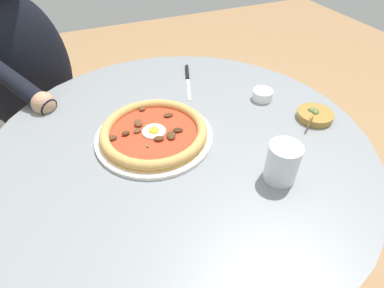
% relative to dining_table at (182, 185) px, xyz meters
% --- Properties ---
extents(ground_plane, '(6.00, 6.00, 0.02)m').
position_rel_dining_table_xyz_m(ground_plane, '(0.00, 0.00, -0.59)').
color(ground_plane, '#9E754C').
extents(dining_table, '(1.01, 1.01, 0.76)m').
position_rel_dining_table_xyz_m(dining_table, '(0.00, 0.00, 0.00)').
color(dining_table, gray).
rests_on(dining_table, ground).
extents(pizza_on_plate, '(0.31, 0.31, 0.04)m').
position_rel_dining_table_xyz_m(pizza_on_plate, '(0.04, 0.06, 0.20)').
color(pizza_on_plate, white).
rests_on(pizza_on_plate, dining_table).
extents(water_glass, '(0.07, 0.07, 0.09)m').
position_rel_dining_table_xyz_m(water_glass, '(-0.21, -0.16, 0.22)').
color(water_glass, silver).
rests_on(water_glass, dining_table).
extents(steak_knife, '(0.22, 0.09, 0.01)m').
position_rel_dining_table_xyz_m(steak_knife, '(0.30, -0.15, 0.18)').
color(steak_knife, silver).
rests_on(steak_knife, dining_table).
extents(ramekin_capers, '(0.06, 0.06, 0.03)m').
position_rel_dining_table_xyz_m(ramekin_capers, '(0.09, -0.31, 0.19)').
color(ramekin_capers, white).
rests_on(ramekin_capers, dining_table).
extents(olive_pan, '(0.10, 0.12, 0.04)m').
position_rel_dining_table_xyz_m(olive_pan, '(-0.06, -0.39, 0.19)').
color(olive_pan, olive).
rests_on(olive_pan, dining_table).
extents(diner_person, '(0.58, 0.44, 1.20)m').
position_rel_dining_table_xyz_m(diner_person, '(0.62, 0.37, -0.05)').
color(diner_person, '#282833').
rests_on(diner_person, ground).
extents(cafe_chair_diner, '(0.54, 0.54, 0.87)m').
position_rel_dining_table_xyz_m(cafe_chair_diner, '(0.74, 0.45, -0.06)').
color(cafe_chair_diner, '#504A45').
rests_on(cafe_chair_diner, ground).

